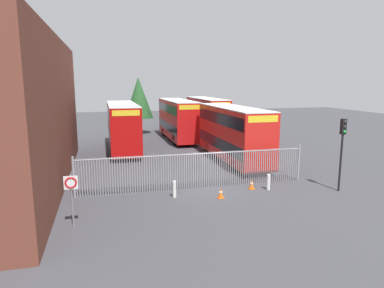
% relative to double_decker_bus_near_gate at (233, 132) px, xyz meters
% --- Properties ---
extents(ground_plane, '(100.00, 100.00, 0.00)m').
position_rel_double_decker_bus_near_gate_xyz_m(ground_plane, '(-4.02, 1.60, -2.42)').
color(ground_plane, '#3D3D42').
extents(palisade_fence, '(14.13, 0.14, 2.35)m').
position_rel_double_decker_bus_near_gate_xyz_m(palisade_fence, '(-4.85, -6.40, -1.24)').
color(palisade_fence, gray).
rests_on(palisade_fence, ground).
extents(double_decker_bus_near_gate, '(2.54, 10.81, 4.42)m').
position_rel_double_decker_bus_near_gate_xyz_m(double_decker_bus_near_gate, '(0.00, 0.00, 0.00)').
color(double_decker_bus_near_gate, red).
rests_on(double_decker_bus_near_gate, ground).
extents(double_decker_bus_behind_fence_left, '(2.54, 10.81, 4.42)m').
position_rel_double_decker_bus_near_gate_xyz_m(double_decker_bus_behind_fence_left, '(-8.37, 6.70, 0.00)').
color(double_decker_bus_behind_fence_left, '#B70C0C').
rests_on(double_decker_bus_behind_fence_left, ground).
extents(double_decker_bus_behind_fence_right, '(2.54, 10.81, 4.42)m').
position_rel_double_decker_bus_near_gate_xyz_m(double_decker_bus_behind_fence_right, '(-2.01, 11.51, 0.00)').
color(double_decker_bus_behind_fence_right, red).
rests_on(double_decker_bus_behind_fence_right, ground).
extents(double_decker_bus_far_back, '(2.54, 10.81, 4.42)m').
position_rel_double_decker_bus_near_gate_xyz_m(double_decker_bus_far_back, '(2.42, 15.04, 0.00)').
color(double_decker_bus_far_back, '#B70C0C').
rests_on(double_decker_bus_far_back, ground).
extents(bollard_near_left, '(0.20, 0.20, 0.95)m').
position_rel_double_decker_bus_near_gate_xyz_m(bollard_near_left, '(-6.44, -7.75, -1.95)').
color(bollard_near_left, silver).
rests_on(bollard_near_left, ground).
extents(bollard_center_front, '(0.20, 0.20, 0.95)m').
position_rel_double_decker_bus_near_gate_xyz_m(bollard_center_front, '(-0.71, -7.82, -1.95)').
color(bollard_center_front, silver).
rests_on(bollard_center_front, ground).
extents(traffic_cone_by_gate, '(0.34, 0.34, 0.59)m').
position_rel_double_decker_bus_near_gate_xyz_m(traffic_cone_by_gate, '(-1.61, -7.41, -2.13)').
color(traffic_cone_by_gate, orange).
rests_on(traffic_cone_by_gate, ground).
extents(traffic_cone_mid_forecourt, '(0.34, 0.34, 0.59)m').
position_rel_double_decker_bus_near_gate_xyz_m(traffic_cone_mid_forecourt, '(-3.96, -8.50, -2.13)').
color(traffic_cone_mid_forecourt, orange).
rests_on(traffic_cone_mid_forecourt, ground).
extents(speed_limit_sign_post, '(0.60, 0.14, 2.40)m').
position_rel_double_decker_bus_near_gate_xyz_m(speed_limit_sign_post, '(-11.61, -10.53, -0.65)').
color(speed_limit_sign_post, slate).
rests_on(speed_limit_sign_post, ground).
extents(traffic_light_kerbside, '(0.28, 0.33, 4.30)m').
position_rel_double_decker_bus_near_gate_xyz_m(traffic_light_kerbside, '(3.26, -9.05, 0.56)').
color(traffic_light_kerbside, black).
rests_on(traffic_light_kerbside, ground).
extents(tree_tall_back, '(3.52, 3.52, 6.99)m').
position_rel_double_decker_bus_near_gate_xyz_m(tree_tall_back, '(-5.71, 17.45, 2.04)').
color(tree_tall_back, '#4C3823').
rests_on(tree_tall_back, ground).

